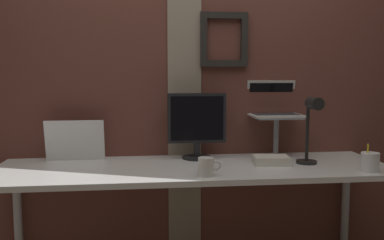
{
  "coord_description": "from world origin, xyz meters",
  "views": [
    {
      "loc": [
        -0.27,
        -2.28,
        1.28
      ],
      "look_at": [
        0.01,
        0.11,
        1.01
      ],
      "focal_mm": 39.21,
      "sensor_mm": 36.0,
      "label": 1
    }
  ],
  "objects_px": {
    "monitor": "(197,122)",
    "coffee_mug": "(206,167)",
    "whiteboard_panel": "(75,141)",
    "desk_lamp": "(311,123)",
    "pen_cup": "(370,162)",
    "laptop": "(273,106)"
  },
  "relations": [
    {
      "from": "whiteboard_panel",
      "to": "monitor",
      "type": "bearing_deg",
      "value": -1.82
    },
    {
      "from": "whiteboard_panel",
      "to": "pen_cup",
      "type": "height_order",
      "value": "whiteboard_panel"
    },
    {
      "from": "laptop",
      "to": "pen_cup",
      "type": "relative_size",
      "value": 2.14
    },
    {
      "from": "desk_lamp",
      "to": "coffee_mug",
      "type": "xyz_separation_m",
      "value": [
        -0.62,
        -0.18,
        -0.19
      ]
    },
    {
      "from": "monitor",
      "to": "coffee_mug",
      "type": "height_order",
      "value": "monitor"
    },
    {
      "from": "desk_lamp",
      "to": "pen_cup",
      "type": "xyz_separation_m",
      "value": [
        0.26,
        -0.18,
        -0.19
      ]
    },
    {
      "from": "whiteboard_panel",
      "to": "laptop",
      "type": "bearing_deg",
      "value": 2.03
    },
    {
      "from": "monitor",
      "to": "pen_cup",
      "type": "relative_size",
      "value": 2.72
    },
    {
      "from": "whiteboard_panel",
      "to": "pen_cup",
      "type": "bearing_deg",
      "value": -16.2
    },
    {
      "from": "coffee_mug",
      "to": "whiteboard_panel",
      "type": "bearing_deg",
      "value": 147.25
    },
    {
      "from": "laptop",
      "to": "coffee_mug",
      "type": "distance_m",
      "value": 0.76
    },
    {
      "from": "monitor",
      "to": "whiteboard_panel",
      "type": "relative_size",
      "value": 1.16
    },
    {
      "from": "monitor",
      "to": "coffee_mug",
      "type": "xyz_separation_m",
      "value": [
        -0.01,
        -0.44,
        -0.18
      ]
    },
    {
      "from": "monitor",
      "to": "whiteboard_panel",
      "type": "bearing_deg",
      "value": 178.18
    },
    {
      "from": "whiteboard_panel",
      "to": "desk_lamp",
      "type": "distance_m",
      "value": 1.38
    },
    {
      "from": "monitor",
      "to": "desk_lamp",
      "type": "bearing_deg",
      "value": -23.22
    },
    {
      "from": "whiteboard_panel",
      "to": "desk_lamp",
      "type": "height_order",
      "value": "desk_lamp"
    },
    {
      "from": "whiteboard_panel",
      "to": "coffee_mug",
      "type": "relative_size",
      "value": 2.91
    },
    {
      "from": "pen_cup",
      "to": "coffee_mug",
      "type": "distance_m",
      "value": 0.88
    },
    {
      "from": "monitor",
      "to": "desk_lamp",
      "type": "relative_size",
      "value": 1.03
    },
    {
      "from": "monitor",
      "to": "pen_cup",
      "type": "height_order",
      "value": "monitor"
    },
    {
      "from": "laptop",
      "to": "whiteboard_panel",
      "type": "height_order",
      "value": "laptop"
    }
  ]
}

